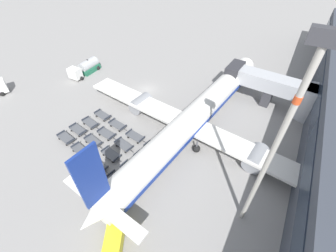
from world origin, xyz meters
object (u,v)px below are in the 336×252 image
object	(u,v)px
baggage_dolly_row_mid_b_col_a	(90,123)
baggage_dolly_row_mid_b_col_d	(144,159)
baggage_dolly_row_mid_b_col_c	(124,145)
baggage_dolly_row_far_col_d	(154,149)
service_van	(114,240)
baggage_dolly_row_mid_b_col_b	(107,134)
baggage_dolly_row_mid_a_col_c	(111,154)
baggage_dolly_row_mid_a_col_b	(93,141)
baggage_dolly_row_near_col_b	(81,150)
baggage_dolly_row_mid_a_col_a	(78,130)
baggage_dolly_row_far_col_c	(135,137)
baggage_dolly_row_near_col_a	(66,138)
apron_light_mast	(277,142)
baggage_dolly_row_near_col_d	(118,180)
fuel_tanker_secondary	(86,68)
baggage_dolly_row_far_col_a	(103,115)
baggage_dolly_row_far_col_b	(118,125)
baggage_dolly_row_mid_a_col_d	(131,170)
baggage_dolly_row_near_col_c	(98,166)

from	to	relation	value
baggage_dolly_row_mid_b_col_a	baggage_dolly_row_mid_b_col_d	bearing A→B (deg)	-8.68
baggage_dolly_row_mid_b_col_c	baggage_dolly_row_far_col_d	xyz separation A→B (m)	(4.45, 1.67, 0.00)
service_van	baggage_dolly_row_mid_b_col_b	bearing A→B (deg)	134.23
baggage_dolly_row_mid_a_col_c	baggage_dolly_row_mid_a_col_b	bearing A→B (deg)	171.10
baggage_dolly_row_near_col_b	baggage_dolly_row_mid_a_col_a	size ratio (longest dim) A/B	1.00
baggage_dolly_row_mid_a_col_a	baggage_dolly_row_mid_a_col_b	world-z (taller)	same
baggage_dolly_row_near_col_b	baggage_dolly_row_far_col_c	world-z (taller)	same
baggage_dolly_row_near_col_a	baggage_dolly_row_mid_a_col_c	bearing A→B (deg)	6.47
baggage_dolly_row_mid_a_col_a	baggage_dolly_row_far_col_c	world-z (taller)	same
service_van	baggage_dolly_row_far_col_d	bearing A→B (deg)	105.02
baggage_dolly_row_mid_b_col_b	apron_light_mast	distance (m)	26.72
baggage_dolly_row_near_col_d	baggage_dolly_row_mid_b_col_c	xyz separation A→B (m)	(-3.28, 5.50, 0.00)
fuel_tanker_secondary	baggage_dolly_row_far_col_a	bearing A→B (deg)	-36.12
baggage_dolly_row_mid_b_col_b	baggage_dolly_row_far_col_c	size ratio (longest dim) A/B	1.00
baggage_dolly_row_far_col_c	baggage_dolly_row_mid_b_col_d	bearing A→B (deg)	-39.19
service_van	baggage_dolly_row_mid_b_col_a	size ratio (longest dim) A/B	1.44
fuel_tanker_secondary	baggage_dolly_row_near_col_a	world-z (taller)	fuel_tanker_secondary
baggage_dolly_row_mid_a_col_b	apron_light_mast	world-z (taller)	apron_light_mast
baggage_dolly_row_mid_b_col_c	service_van	bearing A→B (deg)	-55.79
fuel_tanker_secondary	baggage_dolly_row_far_col_a	distance (m)	17.77
fuel_tanker_secondary	baggage_dolly_row_far_col_b	size ratio (longest dim) A/B	2.04
baggage_dolly_row_mid_b_col_b	baggage_dolly_row_far_col_c	bearing A→B (deg)	22.44
baggage_dolly_row_mid_a_col_a	baggage_dolly_row_near_col_b	bearing A→B (deg)	-39.48
baggage_dolly_row_far_col_b	baggage_dolly_row_mid_b_col_b	bearing A→B (deg)	-94.80
fuel_tanker_secondary	baggage_dolly_row_mid_a_col_d	bearing A→B (deg)	-34.15
baggage_dolly_row_mid_b_col_b	baggage_dolly_row_mid_b_col_c	bearing A→B (deg)	-8.31
baggage_dolly_row_far_col_c	apron_light_mast	world-z (taller)	apron_light_mast
baggage_dolly_row_near_col_a	baggage_dolly_row_near_col_c	bearing A→B (deg)	-11.06
baggage_dolly_row_mid_b_col_a	baggage_dolly_row_mid_b_col_c	distance (m)	8.39
baggage_dolly_row_near_col_a	baggage_dolly_row_mid_b_col_c	xyz separation A→B (m)	(9.10, 3.43, 0.00)
baggage_dolly_row_mid_a_col_a	apron_light_mast	distance (m)	30.91
baggage_dolly_row_far_col_a	apron_light_mast	size ratio (longest dim) A/B	0.17
baggage_dolly_row_near_col_c	baggage_dolly_row_far_col_d	bearing A→B (deg)	52.19
baggage_dolly_row_near_col_a	baggage_dolly_row_near_col_c	distance (m)	8.49
baggage_dolly_row_mid_b_col_a	baggage_dolly_row_mid_b_col_c	xyz separation A→B (m)	(8.29, -1.25, 0.00)
baggage_dolly_row_mid_a_col_a	baggage_dolly_row_far_col_a	size ratio (longest dim) A/B	1.00
baggage_dolly_row_mid_a_col_d	baggage_dolly_row_far_col_a	xyz separation A→B (m)	(-11.65, 7.16, 0.00)
baggage_dolly_row_near_col_b	baggage_dolly_row_far_col_b	size ratio (longest dim) A/B	1.00
baggage_dolly_row_mid_a_col_d	fuel_tanker_secondary	bearing A→B (deg)	145.85
baggage_dolly_row_near_col_d	baggage_dolly_row_mid_b_col_a	world-z (taller)	same
service_van	baggage_dolly_row_mid_a_col_d	distance (m)	9.67
service_van	baggage_dolly_row_mid_b_col_b	size ratio (longest dim) A/B	1.45
baggage_dolly_row_mid_a_col_d	baggage_dolly_row_mid_b_col_c	distance (m)	5.00
baggage_dolly_row_mid_a_col_c	baggage_dolly_row_near_col_b	bearing A→B (deg)	-159.56
baggage_dolly_row_mid_a_col_c	baggage_dolly_row_far_col_b	distance (m)	6.57
baggage_dolly_row_near_col_b	baggage_dolly_row_far_col_b	distance (m)	7.46
baggage_dolly_row_near_col_a	baggage_dolly_row_far_col_c	bearing A→B (deg)	31.68
service_van	baggage_dolly_row_mid_a_col_b	distance (m)	16.36
baggage_dolly_row_near_col_b	apron_light_mast	xyz separation A→B (m)	(24.42, 2.28, 12.65)
fuel_tanker_secondary	baggage_dolly_row_far_col_b	bearing A→B (deg)	-31.33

